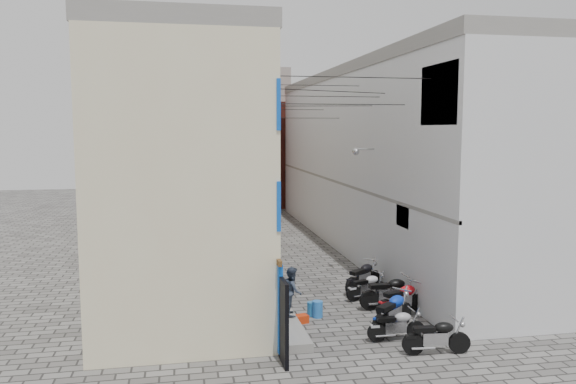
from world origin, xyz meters
TOP-DOWN VIEW (x-y plane):
  - ground at (0.00, 0.00)m, footprint 90.00×90.00m
  - plinth at (-2.05, 13.00)m, footprint 0.90×26.00m
  - building_left at (-4.98, 12.95)m, footprint 5.10×27.00m
  - building_right at (5.00, 13.00)m, footprint 5.94×26.00m
  - building_far_brick_left at (-2.00, 28.00)m, footprint 6.00×6.00m
  - building_far_brick_right at (3.00, 30.00)m, footprint 5.00×6.00m
  - building_far_concrete at (0.00, 34.00)m, footprint 8.00×5.00m
  - far_shopfront at (0.00, 25.20)m, footprint 2.00×0.30m
  - overhead_wires at (0.00, 7.64)m, footprint 5.80×13.02m
  - motorcycle_a at (1.59, -0.70)m, footprint 1.90×0.78m
  - motorcycle_b at (0.91, 0.42)m, footprint 1.72×0.57m
  - motorcycle_c at (1.09, 1.18)m, footprint 2.11×1.91m
  - motorcycle_d at (1.90, 2.42)m, footprint 2.13×1.30m
  - motorcycle_e at (1.77, 3.16)m, footprint 2.14×0.75m
  - motorcycle_f at (1.39, 4.32)m, footprint 1.81×1.02m
  - motorcycle_g at (1.57, 5.35)m, footprint 2.03×1.75m
  - person_a at (-2.35, 5.02)m, footprint 0.69×0.80m
  - person_b at (-1.70, 2.46)m, footprint 0.65×0.79m
  - water_jug_near at (-0.81, 2.78)m, footprint 0.41×0.41m
  - water_jug_far at (-0.97, 2.97)m, footprint 0.37×0.37m
  - red_crate at (-1.43, 2.36)m, footprint 0.46×0.39m

SIDE VIEW (x-z plane):
  - ground at x=0.00m, z-range 0.00..0.00m
  - red_crate at x=-1.43m, z-range 0.00..0.25m
  - plinth at x=-2.05m, z-range 0.00..0.25m
  - water_jug_far at x=-0.97m, z-range 0.00..0.44m
  - water_jug_near at x=-0.81m, z-range 0.00..0.53m
  - motorcycle_b at x=0.91m, z-range 0.00..0.99m
  - motorcycle_f at x=1.39m, z-range 0.00..1.00m
  - motorcycle_a at x=1.59m, z-range 0.00..1.07m
  - motorcycle_d at x=1.90m, z-range 0.00..1.18m
  - motorcycle_g at x=1.57m, z-range 0.00..1.19m
  - motorcycle_e at x=1.77m, z-range 0.00..1.22m
  - motorcycle_c at x=1.09m, z-range 0.00..1.26m
  - person_b at x=-1.70m, z-range 0.25..1.76m
  - person_a at x=-2.35m, z-range 0.25..2.09m
  - far_shopfront at x=0.00m, z-range 0.00..2.40m
  - building_far_brick_right at x=3.00m, z-range 0.00..8.00m
  - building_left at x=-4.98m, z-range 0.00..9.00m
  - building_right at x=5.00m, z-range 0.01..9.01m
  - building_far_brick_left at x=-2.00m, z-range 0.00..10.00m
  - building_far_concrete at x=0.00m, z-range 0.00..11.00m
  - overhead_wires at x=0.00m, z-range 6.46..7.79m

